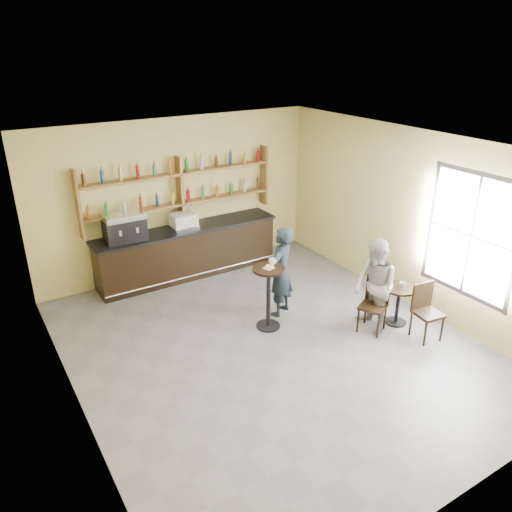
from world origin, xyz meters
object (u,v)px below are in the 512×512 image
man_main (281,272)px  chair_south (428,313)px  bar_counter (188,251)px  espresso_machine (125,227)px  pedestal_table (268,298)px  pastry_case (183,221)px  patron_second (375,287)px  cafe_table (398,305)px  chair_west (373,306)px

man_main → chair_south: 2.54m
bar_counter → espresso_machine: (-1.26, 0.00, 0.79)m
pedestal_table → man_main: bearing=32.8°
espresso_machine → pedestal_table: (1.54, -2.63, -0.76)m
chair_south → pastry_case: bearing=126.3°
patron_second → pedestal_table: bearing=-113.4°
espresso_machine → pastry_case: 1.21m
man_main → cafe_table: (1.53, -1.36, -0.48)m
bar_counter → pedestal_table: pedestal_table is taller
cafe_table → chair_west: (-0.55, 0.05, 0.13)m
chair_west → patron_second: (0.02, 0.03, 0.34)m
espresso_machine → patron_second: patron_second is taller
chair_west → espresso_machine: bearing=-167.3°
bar_counter → chair_south: bar_counter is taller
pedestal_table → chair_west: (1.42, -1.02, -0.08)m
man_main → patron_second: man_main is taller
bar_counter → pedestal_table: bearing=-83.9°
bar_counter → man_main: 2.47m
chair_west → pedestal_table: bearing=-152.0°
patron_second → espresso_machine: bearing=-129.4°
pastry_case → man_main: (0.78, -2.34, -0.38)m
pedestal_table → chair_west: 1.76m
cafe_table → chair_south: bearing=-85.2°
chair_south → patron_second: bearing=138.0°
pedestal_table → man_main: man_main is taller
chair_south → bar_counter: bearing=125.7°
espresso_machine → chair_west: 4.78m
pastry_case → man_main: size_ratio=0.31×
pedestal_table → chair_south: bearing=-39.6°
man_main → chair_west: size_ratio=1.73×
pedestal_table → patron_second: (1.45, -1.00, 0.26)m
cafe_table → chair_west: chair_west is taller
pedestal_table → patron_second: size_ratio=0.68×
pastry_case → cafe_table: pastry_case is taller
man_main → chair_south: man_main is taller
pastry_case → chair_south: (2.36, -4.30, -0.73)m
chair_west → chair_south: chair_west is taller
patron_second → bar_counter: bearing=-143.4°
bar_counter → chair_west: 4.03m
bar_counter → pastry_case: 0.68m
pastry_case → chair_west: pastry_case is taller
chair_south → cafe_table: bearing=102.3°
espresso_machine → chair_south: bearing=-47.5°
chair_south → chair_west: bearing=140.2°
pastry_case → cafe_table: size_ratio=0.74×
cafe_table → patron_second: bearing=171.6°
bar_counter → man_main: (0.72, -2.34, 0.30)m
pastry_case → bar_counter: bearing=-4.8°
pedestal_table → patron_second: bearing=-34.5°
bar_counter → pastry_case: (-0.06, 0.00, 0.68)m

